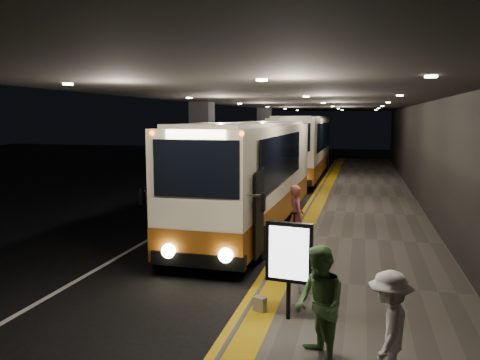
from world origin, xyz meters
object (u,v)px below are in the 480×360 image
at_px(coach_main, 252,179).
at_px(bag_plain, 260,304).
at_px(bag_polka, 305,285).
at_px(info_sign, 289,254).
at_px(passenger_waiting_white, 389,328).
at_px(coach_second, 303,150).
at_px(passenger_waiting_green, 319,305).
at_px(stanchion_post, 294,231).
at_px(passenger_boarding, 296,216).

relative_size(coach_main, bag_plain, 39.35).
relative_size(bag_polka, info_sign, 0.20).
bearing_deg(bag_plain, passenger_waiting_white, -40.82).
xyz_separation_m(coach_second, bag_polka, (2.52, -19.74, -1.48)).
bearing_deg(passenger_waiting_white, passenger_waiting_green, -100.96).
relative_size(coach_second, bag_polka, 32.70).
bearing_deg(info_sign, coach_main, 113.83).
bearing_deg(bag_plain, bag_polka, 58.59).
distance_m(coach_main, passenger_waiting_white, 9.99).
height_order(coach_second, bag_plain, coach_second).
bearing_deg(stanchion_post, info_sign, -83.19).
xyz_separation_m(passenger_waiting_green, info_sign, (-0.67, 1.35, 0.33)).
xyz_separation_m(passenger_waiting_white, bag_plain, (-2.21, 1.91, -0.65)).
bearing_deg(stanchion_post, passenger_waiting_white, -70.86).
distance_m(bag_plain, stanchion_post, 4.41).
height_order(coach_main, info_sign, coach_main).
height_order(passenger_waiting_white, bag_plain, passenger_waiting_white).
xyz_separation_m(bag_plain, stanchion_post, (0.02, 4.39, 0.37)).
relative_size(passenger_waiting_green, passenger_waiting_white, 1.10).
distance_m(passenger_waiting_green, passenger_waiting_white, 1.05).
bearing_deg(coach_main, passenger_waiting_green, -69.86).
bearing_deg(passenger_waiting_green, coach_second, 158.50).
relative_size(passenger_boarding, stanchion_post, 1.74).
relative_size(passenger_boarding, bag_polka, 4.85).
distance_m(passenger_boarding, info_sign, 4.82).
bearing_deg(passenger_boarding, bag_polka, 166.23).
distance_m(coach_main, stanchion_post, 3.52).
distance_m(passenger_boarding, bag_polka, 3.57).
height_order(coach_main, bag_plain, coach_main).
distance_m(passenger_boarding, passenger_waiting_green, 6.24).
relative_size(info_sign, stanchion_post, 1.75).
distance_m(passenger_waiting_green, bag_plain, 2.10).
xyz_separation_m(bag_plain, info_sign, (0.57, -0.18, 1.07)).
xyz_separation_m(passenger_waiting_white, stanchion_post, (-2.19, 6.30, -0.29)).
bearing_deg(bag_polka, coach_second, 97.27).
height_order(coach_second, passenger_waiting_white, coach_second).
bearing_deg(passenger_waiting_white, stanchion_post, -150.50).
height_order(passenger_waiting_green, bag_polka, passenger_waiting_green).
bearing_deg(passenger_boarding, stanchion_post, 148.89).
height_order(info_sign, stanchion_post, info_sign).
relative_size(bag_plain, stanchion_post, 0.28).
distance_m(passenger_waiting_green, bag_polka, 2.83).
bearing_deg(passenger_waiting_white, coach_second, -159.68).
height_order(coach_second, passenger_waiting_green, coach_second).
distance_m(passenger_waiting_green, stanchion_post, 6.05).
height_order(coach_second, info_sign, coach_second).
distance_m(passenger_waiting_white, info_sign, 2.42).
height_order(passenger_waiting_green, bag_plain, passenger_waiting_green).
xyz_separation_m(passenger_waiting_white, info_sign, (-1.64, 1.73, 0.41)).
height_order(coach_main, coach_second, coach_second).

